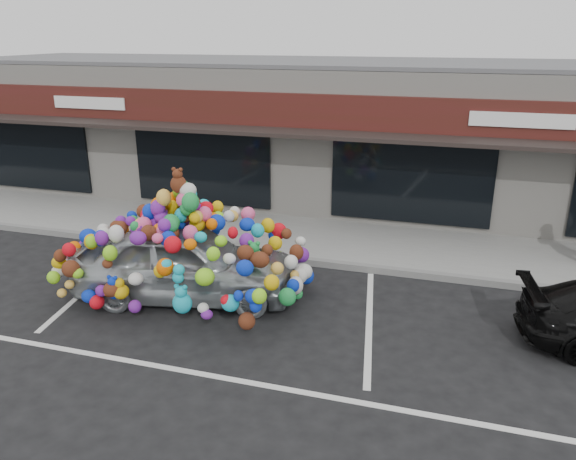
% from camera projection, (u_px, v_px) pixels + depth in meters
% --- Properties ---
extents(ground, '(90.00, 90.00, 0.00)m').
position_uv_depth(ground, '(227.00, 306.00, 11.14)').
color(ground, black).
rests_on(ground, ground).
extents(shop_building, '(24.00, 7.20, 4.31)m').
position_uv_depth(shop_building, '(326.00, 130.00, 18.04)').
color(shop_building, beige).
rests_on(shop_building, ground).
extents(sidewalk, '(26.00, 3.00, 0.15)m').
position_uv_depth(sidewalk, '(286.00, 236.00, 14.73)').
color(sidewalk, gray).
rests_on(sidewalk, ground).
extents(kerb, '(26.00, 0.18, 0.16)m').
position_uv_depth(kerb, '(267.00, 257.00, 13.38)').
color(kerb, slate).
rests_on(kerb, ground).
extents(parking_stripe_left, '(0.73, 4.37, 0.01)m').
position_uv_depth(parking_stripe_left, '(94.00, 282.00, 12.19)').
color(parking_stripe_left, silver).
rests_on(parking_stripe_left, ground).
extents(parking_stripe_mid, '(0.73, 4.37, 0.01)m').
position_uv_depth(parking_stripe_mid, '(369.00, 321.00, 10.57)').
color(parking_stripe_mid, silver).
rests_on(parking_stripe_mid, ground).
extents(lane_line, '(14.00, 0.12, 0.01)m').
position_uv_depth(lane_line, '(291.00, 390.00, 8.53)').
color(lane_line, silver).
rests_on(lane_line, ground).
extents(toy_car, '(3.22, 5.06, 2.77)m').
position_uv_depth(toy_car, '(185.00, 254.00, 11.23)').
color(toy_car, gray).
rests_on(toy_car, ground).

